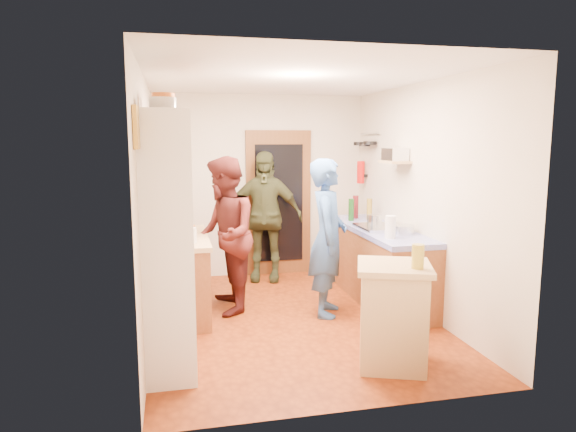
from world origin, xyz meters
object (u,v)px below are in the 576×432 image
object	(u,v)px
person_hob	(331,238)
person_back	(265,216)
right_counter_base	(377,265)
person_left	(227,235)
island_base	(393,318)
hutch_body	(168,240)

from	to	relation	value
person_hob	person_back	xyz separation A→B (m)	(-0.46, 1.60, 0.03)
right_counter_base	person_left	world-z (taller)	person_left
island_base	right_counter_base	bearing A→B (deg)	71.54
hutch_body	island_base	xyz separation A→B (m)	(1.89, -0.54, -0.67)
hutch_body	person_back	xyz separation A→B (m)	(1.29, 2.45, -0.19)
person_hob	person_back	world-z (taller)	person_back
person_hob	person_left	xyz separation A→B (m)	(-1.11, 0.41, 0.01)
person_hob	person_left	bearing A→B (deg)	89.81
hutch_body	person_back	bearing A→B (deg)	62.20
person_hob	person_left	distance (m)	1.18
right_counter_base	person_left	distance (m)	1.92
hutch_body	person_hob	size ratio (longest dim) A/B	1.25
hutch_body	right_counter_base	distance (m)	2.90
right_counter_base	person_hob	distance (m)	0.99
island_base	hutch_body	bearing A→B (deg)	164.12
right_counter_base	person_left	xyz separation A→B (m)	(-1.86, -0.04, 0.47)
hutch_body	person_left	size ratio (longest dim) A/B	1.23
hutch_body	person_left	distance (m)	1.43
island_base	person_left	xyz separation A→B (m)	(-1.25, 1.80, 0.46)
hutch_body	person_left	xyz separation A→B (m)	(0.64, 1.26, -0.21)
person_hob	person_back	bearing A→B (deg)	36.00
right_counter_base	island_base	world-z (taller)	island_base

